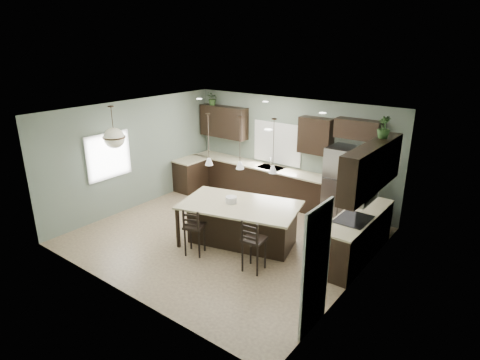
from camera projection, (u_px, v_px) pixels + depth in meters
name	position (u px, v px, depth m)	size (l,w,h in m)	color
ground	(226.00, 236.00, 9.06)	(6.00, 6.00, 0.00)	#9E8466
pantry_door	(316.00, 269.00, 5.86)	(0.04, 0.82, 2.04)	white
window_back	(277.00, 143.00, 10.83)	(1.35, 0.02, 1.00)	white
window_left	(108.00, 156.00, 9.65)	(0.02, 1.10, 1.00)	white
left_return_cabs	(191.00, 175.00, 11.73)	(0.60, 0.90, 0.90)	black
left_return_countertop	(191.00, 160.00, 11.57)	(0.66, 0.96, 0.04)	beige
back_lower_cabs	(257.00, 181.00, 11.24)	(4.20, 0.60, 0.90)	black
back_countertop	(257.00, 165.00, 11.07)	(4.20, 0.66, 0.04)	beige
sink_inset	(271.00, 167.00, 10.81)	(0.70, 0.45, 0.01)	gray
faucet	(270.00, 163.00, 10.74)	(0.02, 0.02, 0.28)	silver
back_upper_left	(224.00, 122.00, 11.58)	(1.55, 0.34, 0.90)	black
back_upper_right	(316.00, 136.00, 9.90)	(0.85, 0.34, 0.90)	black
fridge_header	(358.00, 129.00, 9.20)	(1.05, 0.34, 0.45)	black
right_lower_cabs	(357.00, 237.00, 8.03)	(0.60, 2.35, 0.90)	black
right_countertop	(359.00, 216.00, 7.89)	(0.66, 2.35, 0.04)	beige
cooktop	(353.00, 219.00, 7.67)	(0.58, 0.75, 0.02)	black
wall_oven_front	(337.00, 238.00, 8.00)	(0.01, 0.72, 0.60)	gray
right_upper_cabs	(372.00, 167.00, 7.46)	(0.34, 2.35, 0.90)	black
microwave	(362.00, 191.00, 7.42)	(0.40, 0.75, 0.40)	gray
refrigerator	(346.00, 186.00, 9.50)	(0.90, 0.74, 1.85)	gray
kitchen_island	(240.00, 224.00, 8.58)	(2.46, 1.40, 0.92)	black
serving_dish	(231.00, 200.00, 8.47)	(0.24, 0.24, 0.14)	silver
bar_stool_left	(195.00, 231.00, 8.15)	(0.38, 0.38, 1.03)	black
bar_stool_right	(254.00, 245.00, 7.55)	(0.40, 0.40, 1.08)	black
pendant_left	(208.00, 140.00, 8.24)	(0.17, 0.17, 1.10)	white
pendant_center	(240.00, 143.00, 7.99)	(0.17, 0.17, 1.10)	white
pendant_right	(273.00, 146.00, 7.74)	(0.17, 0.17, 1.10)	silver
chandelier	(113.00, 127.00, 9.15)	(0.52, 0.52, 0.99)	#F2EBC6
plant_back_left	(213.00, 99.00, 11.56)	(0.34, 0.29, 0.37)	#305023
plant_right_wall	(384.00, 127.00, 7.65)	(0.24, 0.24, 0.42)	#2E5224
room_shell	(225.00, 164.00, 8.50)	(6.00, 6.00, 6.00)	slate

